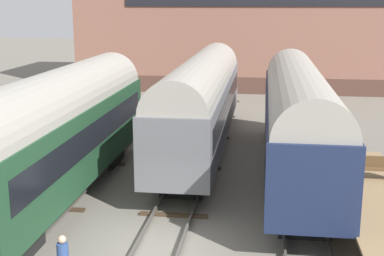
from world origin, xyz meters
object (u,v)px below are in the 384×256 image
Objects in this scene: train_car_navy at (297,114)px; bench at (378,167)px; train_car_grey at (202,97)px; train_car_green at (59,128)px.

bench is (2.99, -3.13, -1.41)m from train_car_navy.
train_car_grey reaches higher than bench.
train_car_navy is 6.01m from train_car_grey.
train_car_navy is at bearing 24.15° from train_car_green.
train_car_green is 11.29× the size of bench.
train_car_grey is (4.77, 7.93, -0.05)m from train_car_green.
bench is at bearing 5.24° from train_car_green.
bench is (7.76, -6.78, -1.41)m from train_car_grey.
train_car_green reaches higher than train_car_grey.
train_car_green is 9.25m from train_car_grey.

